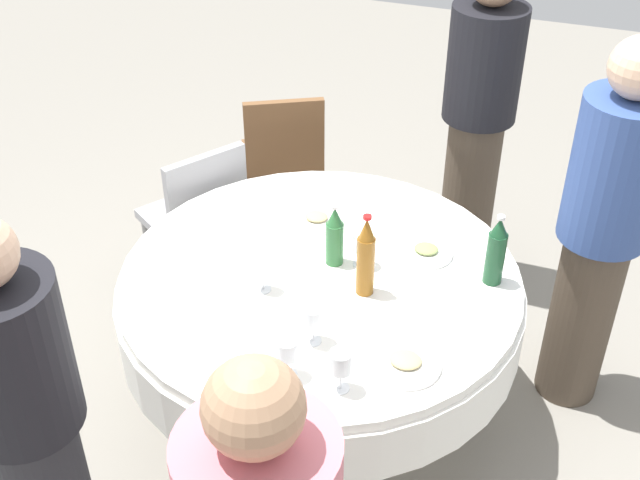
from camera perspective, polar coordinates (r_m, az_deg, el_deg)
The scene contains 19 objects.
ground_plane at distance 3.60m, azimuth -0.00°, elevation -11.68°, with size 10.00×10.00×0.00m, color gray.
dining_table at distance 3.19m, azimuth -0.00°, elevation -4.40°, with size 1.55×1.55×0.74m.
bottle_green_near at distance 3.09m, azimuth 1.02°, elevation 0.25°, with size 0.07×0.07×0.26m.
bottle_dark_green_south at distance 3.05m, azimuth 12.10°, elevation -0.79°, with size 0.07×0.07×0.29m.
bottle_amber_inner at distance 2.93m, azimuth 3.19°, elevation -1.20°, with size 0.07×0.07×0.33m.
wine_glass_far at distance 2.58m, azimuth 1.44°, elevation -8.58°, with size 0.07×0.07×0.15m.
wine_glass_west at distance 2.74m, azimuth -0.51°, elevation -5.33°, with size 0.08×0.08×0.15m.
wine_glass_rear at distance 2.97m, azimuth -4.04°, elevation -1.87°, with size 0.06×0.06×0.15m.
wine_glass_outer at distance 3.09m, azimuth 2.88°, elevation -0.18°, with size 0.07×0.07×0.15m.
wine_glass_mid at distance 2.63m, azimuth -2.28°, elevation -7.65°, with size 0.07×0.07×0.15m.
plate_mid at distance 2.74m, azimuth 5.94°, elevation -8.47°, with size 0.24×0.24×0.04m.
plate_left at distance 3.38m, azimuth -0.24°, elevation 1.44°, with size 0.21×0.21×0.04m.
plate_east at distance 3.22m, azimuth 7.36°, elevation -0.81°, with size 0.21×0.21×0.04m.
spoon_south at distance 3.03m, azimuth -0.89°, elevation -3.29°, with size 0.18×0.02×0.01m, color silver.
person_near at distance 2.63m, azimuth -19.50°, elevation -11.91°, with size 0.34×0.34×1.52m.
person_south at distance 3.94m, azimuth 10.86°, elevation 8.07°, with size 0.34×0.34×1.65m.
person_inner at distance 3.33m, azimuth 18.98°, elevation 0.79°, with size 0.34×0.34×1.62m.
chair_rear at distance 4.31m, azimuth -2.57°, elevation 5.96°, with size 0.54×0.54×0.87m.
chair_outer at distance 3.88m, azimuth -8.40°, elevation 1.86°, with size 0.55×0.55×0.87m.
Camera 1 is at (-0.81, 2.31, 2.64)m, focal length 46.19 mm.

